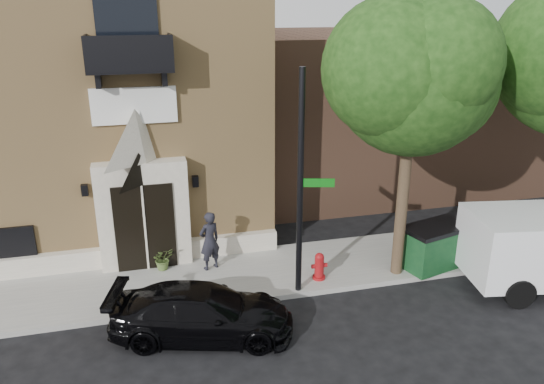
{
  "coord_description": "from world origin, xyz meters",
  "views": [
    {
      "loc": [
        -0.91,
        -11.97,
        7.63
      ],
      "look_at": [
        2.66,
        2.0,
        2.39
      ],
      "focal_mm": 35.0,
      "sensor_mm": 36.0,
      "label": 1
    }
  ],
  "objects_px": {
    "pedestrian_near": "(210,241)",
    "fire_hydrant": "(319,266)",
    "street_sign": "(301,185)",
    "dumpster": "(435,245)",
    "black_sedan": "(202,312)"
  },
  "relations": [
    {
      "from": "fire_hydrant",
      "to": "street_sign",
      "type": "bearing_deg",
      "value": -149.82
    },
    {
      "from": "black_sedan",
      "to": "fire_hydrant",
      "type": "xyz_separation_m",
      "value": [
        3.52,
        1.67,
        -0.09
      ]
    },
    {
      "from": "dumpster",
      "to": "pedestrian_near",
      "type": "distance_m",
      "value": 6.63
    },
    {
      "from": "fire_hydrant",
      "to": "pedestrian_near",
      "type": "bearing_deg",
      "value": 154.63
    },
    {
      "from": "pedestrian_near",
      "to": "fire_hydrant",
      "type": "bearing_deg",
      "value": 131.39
    },
    {
      "from": "street_sign",
      "to": "fire_hydrant",
      "type": "relative_size",
      "value": 7.49
    },
    {
      "from": "street_sign",
      "to": "dumpster",
      "type": "xyz_separation_m",
      "value": [
        4.29,
        0.34,
        -2.37
      ]
    },
    {
      "from": "fire_hydrant",
      "to": "dumpster",
      "type": "bearing_deg",
      "value": -1.28
    },
    {
      "from": "fire_hydrant",
      "to": "dumpster",
      "type": "height_order",
      "value": "dumpster"
    },
    {
      "from": "street_sign",
      "to": "dumpster",
      "type": "bearing_deg",
      "value": 19.94
    },
    {
      "from": "fire_hydrant",
      "to": "dumpster",
      "type": "xyz_separation_m",
      "value": [
        3.57,
        -0.08,
        0.26
      ]
    },
    {
      "from": "street_sign",
      "to": "pedestrian_near",
      "type": "bearing_deg",
      "value": 155.85
    },
    {
      "from": "black_sedan",
      "to": "pedestrian_near",
      "type": "distance_m",
      "value": 3.14
    },
    {
      "from": "street_sign",
      "to": "pedestrian_near",
      "type": "relative_size",
      "value": 3.36
    },
    {
      "from": "black_sedan",
      "to": "fire_hydrant",
      "type": "distance_m",
      "value": 3.9
    }
  ]
}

